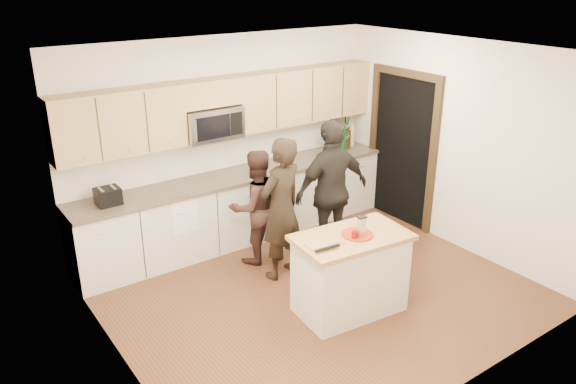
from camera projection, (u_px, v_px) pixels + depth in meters
floor at (316, 291)px, 6.49m from camera, size 4.50×4.50×0.00m
room_shell at (319, 148)px, 5.84m from camera, size 4.52×4.02×2.71m
back_cabinetry at (240, 206)px, 7.59m from camera, size 4.50×0.66×0.94m
upper_cabinetry at (233, 104)px, 7.21m from camera, size 4.50×0.33×0.75m
microwave at (211, 123)px, 7.07m from camera, size 0.76×0.41×0.40m
doorway at (402, 144)px, 7.94m from camera, size 0.06×1.25×2.20m
framed_picture at (338, 122)px, 8.56m from camera, size 0.30×0.03×0.38m
dish_towel at (180, 204)px, 6.81m from camera, size 0.34×0.60×0.48m
island at (350, 273)px, 5.96m from camera, size 1.26×0.81×0.90m
red_plate at (357, 234)px, 5.80m from camera, size 0.33×0.33×0.02m
box_grater at (362, 225)px, 5.74m from camera, size 0.09×0.06×0.21m
drink_glass at (355, 235)px, 5.70m from camera, size 0.07×0.07×0.09m
cutting_board at (320, 246)px, 5.56m from camera, size 0.26×0.22×0.02m
tongs at (327, 248)px, 5.48m from camera, size 0.28×0.06×0.02m
knife at (338, 243)px, 5.58m from camera, size 0.18×0.04×0.01m
toaster at (108, 196)px, 6.42m from camera, size 0.27×0.24×0.20m
bottle_cluster at (341, 138)px, 8.33m from camera, size 0.58×0.39×0.36m
orchid at (343, 133)px, 8.33m from camera, size 0.33×0.30×0.50m
woman_left at (281, 209)px, 6.52m from camera, size 0.71×0.54×1.73m
woman_center at (256, 207)px, 6.91m from camera, size 0.76×0.62×1.46m
woman_right at (332, 191)px, 6.97m from camera, size 1.07×0.50×1.79m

